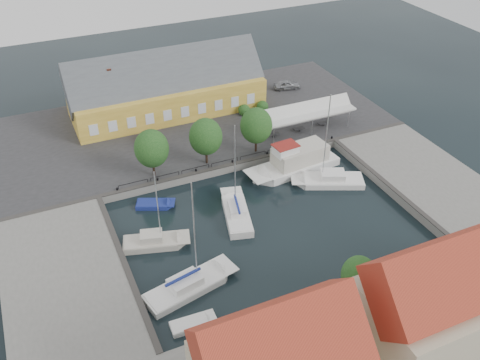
# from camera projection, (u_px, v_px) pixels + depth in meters

# --- Properties ---
(ground) EXTENTS (140.00, 140.00, 0.00)m
(ground) POSITION_uv_depth(u_px,v_px,m) (261.00, 218.00, 61.08)
(ground) COLOR black
(ground) RESTS_ON ground
(north_quay) EXTENTS (56.00, 26.00, 1.00)m
(north_quay) POSITION_uv_depth(u_px,v_px,m) (192.00, 126.00, 78.09)
(north_quay) COLOR #2D2D30
(north_quay) RESTS_ON ground
(west_quay) EXTENTS (12.00, 24.00, 1.00)m
(west_quay) POSITION_uv_depth(u_px,v_px,m) (67.00, 283.00, 51.86)
(west_quay) COLOR slate
(west_quay) RESTS_ON ground
(east_quay) EXTENTS (12.00, 24.00, 1.00)m
(east_quay) POSITION_uv_depth(u_px,v_px,m) (427.00, 179.00, 66.73)
(east_quay) COLOR slate
(east_quay) RESTS_ON ground
(south_bank) EXTENTS (56.00, 14.00, 1.00)m
(south_bank) POSITION_uv_depth(u_px,v_px,m) (371.00, 355.00, 45.01)
(south_bank) COLOR slate
(south_bank) RESTS_ON ground
(quay_edge_fittings) EXTENTS (56.00, 24.72, 0.40)m
(quay_edge_fittings) POSITION_uv_depth(u_px,v_px,m) (244.00, 188.00, 64.06)
(quay_edge_fittings) COLOR #383533
(quay_edge_fittings) RESTS_ON north_quay
(warehouse) EXTENTS (28.56, 14.00, 9.55)m
(warehouse) POSITION_uv_depth(u_px,v_px,m) (162.00, 90.00, 79.02)
(warehouse) COLOR gold
(warehouse) RESTS_ON north_quay
(tent_canopy) EXTENTS (14.00, 4.00, 2.83)m
(tent_canopy) POSITION_uv_depth(u_px,v_px,m) (306.00, 113.00, 74.63)
(tent_canopy) COLOR silver
(tent_canopy) RESTS_ON north_quay
(quay_trees) EXTENTS (18.20, 4.20, 6.30)m
(quay_trees) POSITION_uv_depth(u_px,v_px,m) (206.00, 137.00, 66.67)
(quay_trees) COLOR black
(quay_trees) RESTS_ON north_quay
(car_silver) EXTENTS (4.63, 2.68, 1.48)m
(car_silver) POSITION_uv_depth(u_px,v_px,m) (287.00, 85.00, 86.94)
(car_silver) COLOR #919498
(car_silver) RESTS_ON north_quay
(car_red) EXTENTS (2.19, 4.62, 1.46)m
(car_red) POSITION_uv_depth(u_px,v_px,m) (149.00, 141.00, 72.04)
(car_red) COLOR #541316
(car_red) RESTS_ON north_quay
(center_sailboat) EXTENTS (4.66, 8.95, 11.99)m
(center_sailboat) POSITION_uv_depth(u_px,v_px,m) (236.00, 214.00, 61.09)
(center_sailboat) COLOR white
(center_sailboat) RESTS_ON ground
(trawler) EXTENTS (13.06, 4.94, 5.00)m
(trawler) POSITION_uv_depth(u_px,v_px,m) (296.00, 163.00, 68.82)
(trawler) COLOR white
(trawler) RESTS_ON ground
(east_boat_a) EXTENTS (9.44, 6.45, 12.76)m
(east_boat_a) POSITION_uv_depth(u_px,v_px,m) (329.00, 181.00, 66.70)
(east_boat_a) COLOR white
(east_boat_a) RESTS_ON ground
(west_boat_b) EXTENTS (7.47, 4.29, 9.96)m
(west_boat_b) POSITION_uv_depth(u_px,v_px,m) (155.00, 243.00, 57.10)
(west_boat_b) COLOR beige
(west_boat_b) RESTS_ON ground
(west_boat_d) EXTENTS (10.01, 5.00, 12.77)m
(west_boat_d) POSITION_uv_depth(u_px,v_px,m) (189.00, 287.00, 51.78)
(west_boat_d) COLOR white
(west_boat_d) RESTS_ON ground
(launch_sw) EXTENTS (4.31, 1.77, 0.98)m
(launch_sw) POSITION_uv_depth(u_px,v_px,m) (193.00, 325.00, 48.15)
(launch_sw) COLOR white
(launch_sw) RESTS_ON ground
(launch_nw) EXTENTS (4.85, 3.49, 0.88)m
(launch_nw) POSITION_uv_depth(u_px,v_px,m) (155.00, 205.00, 62.90)
(launch_nw) COLOR navy
(launch_nw) RESTS_ON ground
(townhouses) EXTENTS (36.30, 8.50, 12.00)m
(townhouses) POSITION_uv_depth(u_px,v_px,m) (419.00, 324.00, 40.96)
(townhouses) COLOR #BAAF8F
(townhouses) RESTS_ON south_bank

